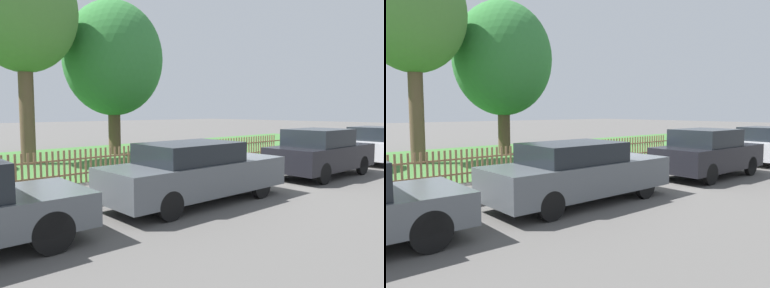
# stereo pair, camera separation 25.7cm
# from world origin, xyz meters

# --- Properties ---
(ground_plane) EXTENTS (120.00, 120.00, 0.00)m
(ground_plane) POSITION_xyz_m (0.00, 0.00, 0.00)
(ground_plane) COLOR #565451
(kerb_stone) EXTENTS (40.97, 0.20, 0.12)m
(kerb_stone) POSITION_xyz_m (0.00, 0.10, 0.06)
(kerb_stone) COLOR gray
(kerb_stone) RESTS_ON ground
(grass_strip) EXTENTS (40.97, 10.05, 0.01)m
(grass_strip) POSITION_xyz_m (0.00, 7.82, 0.01)
(grass_strip) COLOR #3D7033
(grass_strip) RESTS_ON ground
(park_fence) EXTENTS (40.97, 0.05, 0.99)m
(park_fence) POSITION_xyz_m (0.00, 2.81, 0.50)
(park_fence) COLOR olive
(park_fence) RESTS_ON ground
(parked_car_navy_estate) EXTENTS (4.55, 1.66, 1.39)m
(parked_car_navy_estate) POSITION_xyz_m (-2.10, -1.14, 0.71)
(parked_car_navy_estate) COLOR #51565B
(parked_car_navy_estate) RESTS_ON ground
(parked_car_red_compact) EXTENTS (3.99, 1.78, 1.52)m
(parked_car_red_compact) POSITION_xyz_m (3.22, -1.29, 0.76)
(parked_car_red_compact) COLOR black
(parked_car_red_compact) RESTS_ON ground
(parked_car_white_van) EXTENTS (3.76, 1.89, 1.45)m
(parked_car_white_van) POSITION_xyz_m (7.89, -1.23, 0.72)
(parked_car_white_van) COLOR silver
(parked_car_white_van) RESTS_ON ground
(covered_motorcycle) EXTENTS (1.88, 0.78, 1.08)m
(covered_motorcycle) POSITION_xyz_m (-0.74, 1.38, 0.65)
(covered_motorcycle) COLOR black
(covered_motorcycle) RESTS_ON ground
(tree_behind_motorcycle) EXTENTS (4.07, 4.07, 8.25)m
(tree_behind_motorcycle) POSITION_xyz_m (-2.80, 7.80, 5.84)
(tree_behind_motorcycle) COLOR brown
(tree_behind_motorcycle) RESTS_ON ground
(tree_mid_park) EXTENTS (4.70, 4.70, 7.27)m
(tree_mid_park) POSITION_xyz_m (1.51, 8.55, 4.55)
(tree_mid_park) COLOR brown
(tree_mid_park) RESTS_ON ground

